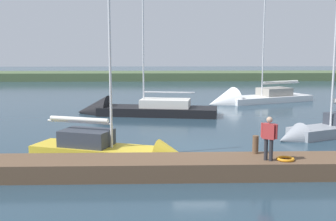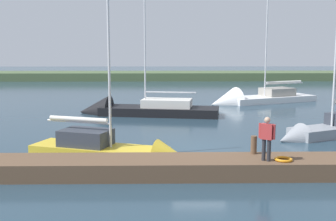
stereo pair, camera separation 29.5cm
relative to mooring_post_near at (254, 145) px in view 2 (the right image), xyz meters
name	(u,v)px [view 2 (the right image)]	position (x,y,z in m)	size (l,w,h in m)	color
ground_plane	(198,149)	(1.82, -3.61, -1.01)	(200.00, 200.00, 0.00)	#263D4C
far_shoreline	(172,80)	(1.82, -50.41, -1.01)	(180.00, 8.00, 2.40)	#4C603D
dock_pier	(209,167)	(1.82, 0.67, -0.68)	(18.17, 1.91, 0.66)	brown
mooring_post_near	(254,145)	(0.00, 0.00, 0.00)	(0.23, 0.23, 0.70)	brown
life_ring_buoy	(283,159)	(-0.86, 1.05, -0.30)	(0.66, 0.66, 0.10)	orange
sailboat_far_left	(136,112)	(5.43, -14.24, -0.81)	(10.49, 4.26, 13.13)	black
sailboat_behind_pier	(251,101)	(-4.42, -20.75, -0.85)	(10.58, 6.70, 12.09)	white
sailboat_outer_mooring	(328,132)	(-5.48, -6.30, -0.79)	(7.10, 4.50, 7.69)	gray
sailboat_near_dock	(120,154)	(5.41, -1.92, -0.81)	(7.52, 4.09, 7.56)	gold
person_on_dock	(267,136)	(-0.22, 1.06, 0.57)	(0.53, 0.43, 1.62)	#28282D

